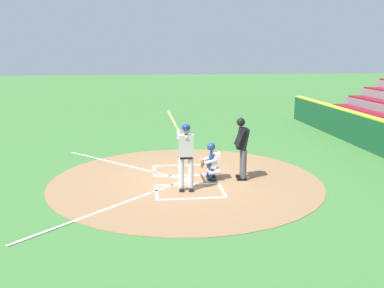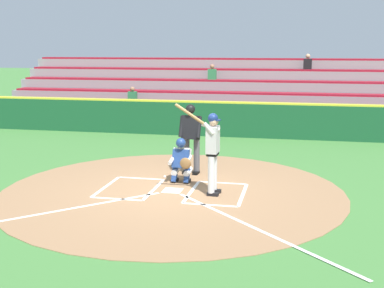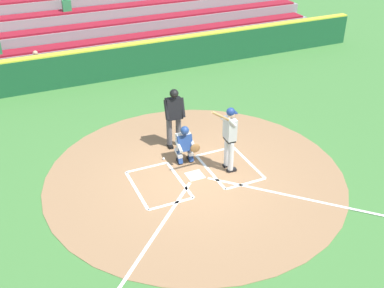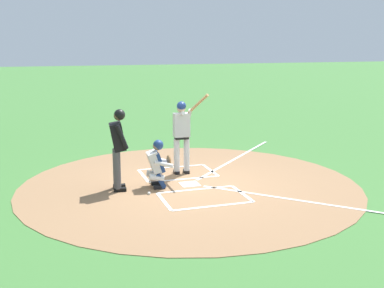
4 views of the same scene
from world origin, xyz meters
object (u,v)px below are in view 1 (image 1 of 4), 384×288
object	(u,v)px
batter	(186,152)
catcher	(212,161)
plate_umpire	(242,144)
baseball	(219,173)

from	to	relation	value
batter	catcher	xyz separation A→B (m)	(0.91, -0.86, -0.51)
plate_umpire	batter	bearing A→B (deg)	116.04
batter	catcher	distance (m)	1.35
batter	catcher	world-z (taller)	batter
catcher	plate_umpire	world-z (taller)	plate_umpire
batter	plate_umpire	size ratio (longest dim) A/B	1.14
batter	plate_umpire	world-z (taller)	batter
baseball	batter	bearing A→B (deg)	140.13
batter	catcher	bearing A→B (deg)	-43.48
plate_umpire	baseball	world-z (taller)	plate_umpire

